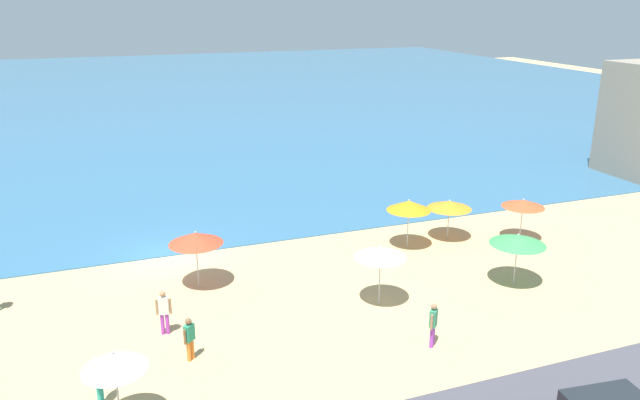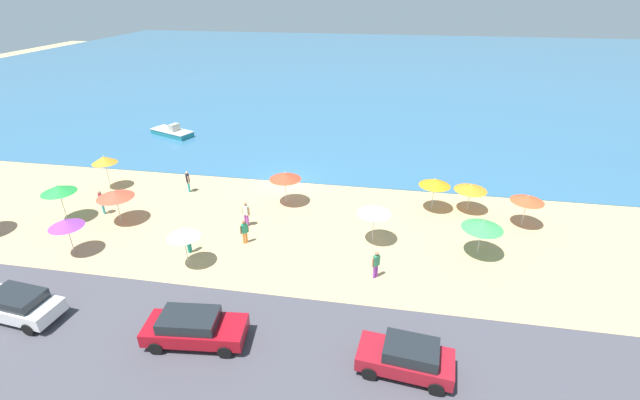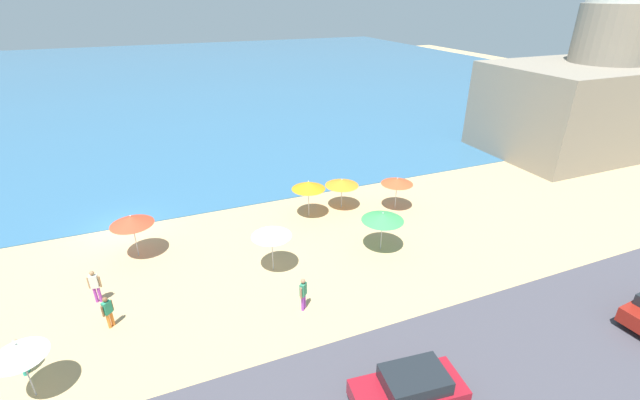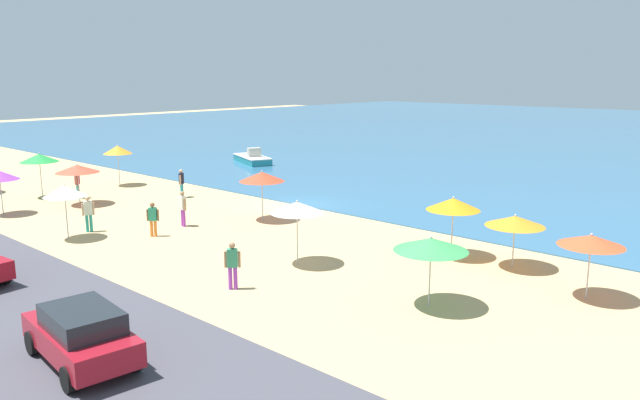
% 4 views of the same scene
% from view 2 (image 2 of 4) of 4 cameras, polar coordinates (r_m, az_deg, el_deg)
% --- Properties ---
extents(ground_plane, '(160.00, 160.00, 0.00)m').
position_cam_2_polar(ground_plane, '(35.14, -4.57, 2.44)').
color(ground_plane, tan).
extents(sea, '(150.00, 110.00, 0.05)m').
position_cam_2_polar(sea, '(87.50, 4.48, 17.47)').
color(sea, '#32648B').
rests_on(sea, ground_plane).
extents(coastal_road, '(80.00, 8.00, 0.06)m').
position_cam_2_polar(coastal_road, '(21.13, -16.94, -18.14)').
color(coastal_road, '#46444D').
rests_on(coastal_road, ground_plane).
extents(beach_umbrella_0, '(2.08, 2.08, 2.57)m').
position_cam_2_polar(beach_umbrella_0, '(26.10, 7.24, -1.37)').
color(beach_umbrella_0, '#B2B2B7').
rests_on(beach_umbrella_0, ground_plane).
extents(beach_umbrella_1, '(2.24, 2.24, 2.12)m').
position_cam_2_polar(beach_umbrella_1, '(31.54, 19.48, 1.57)').
color(beach_umbrella_1, '#B2B2B7').
rests_on(beach_umbrella_1, ground_plane).
extents(beach_umbrella_2, '(2.22, 2.22, 2.70)m').
position_cam_2_polar(beach_umbrella_2, '(33.19, -31.55, 1.25)').
color(beach_umbrella_2, '#B2B2B7').
rests_on(beach_umbrella_2, ground_plane).
extents(beach_umbrella_3, '(2.38, 2.38, 2.35)m').
position_cam_2_polar(beach_umbrella_3, '(26.47, 20.87, -3.17)').
color(beach_umbrella_3, '#B2B2B7').
rests_on(beach_umbrella_3, ground_plane).
extents(beach_umbrella_4, '(1.97, 1.97, 2.43)m').
position_cam_2_polar(beach_umbrella_4, '(28.97, -30.81, -2.65)').
color(beach_umbrella_4, '#B2B2B7').
rests_on(beach_umbrella_4, ground_plane).
extents(beach_umbrella_5, '(2.41, 2.41, 2.36)m').
position_cam_2_polar(beach_umbrella_5, '(31.38, -25.67, 0.68)').
color(beach_umbrella_5, '#B2B2B7').
rests_on(beach_umbrella_5, ground_plane).
extents(beach_umbrella_7, '(2.13, 2.13, 2.25)m').
position_cam_2_polar(beach_umbrella_7, '(30.95, 25.95, 0.12)').
color(beach_umbrella_7, '#B2B2B7').
rests_on(beach_umbrella_7, ground_plane).
extents(beach_umbrella_8, '(2.30, 2.30, 2.55)m').
position_cam_2_polar(beach_umbrella_8, '(30.70, -4.67, 3.22)').
color(beach_umbrella_8, '#B2B2B7').
rests_on(beach_umbrella_8, ground_plane).
extents(beach_umbrella_9, '(2.17, 2.17, 2.52)m').
position_cam_2_polar(beach_umbrella_9, '(30.75, 15.08, 2.30)').
color(beach_umbrella_9, '#B2B2B7').
rests_on(beach_umbrella_9, ground_plane).
extents(beach_umbrella_10, '(1.87, 1.87, 2.73)m').
position_cam_2_polar(beach_umbrella_10, '(37.01, -26.84, 4.81)').
color(beach_umbrella_10, '#B2B2B7').
rests_on(beach_umbrella_10, ground_plane).
extents(beach_umbrella_11, '(1.85, 1.85, 2.53)m').
position_cam_2_polar(beach_umbrella_11, '(24.97, -17.78, -4.19)').
color(beach_umbrella_11, '#B2B2B7').
rests_on(beach_umbrella_11, ground_plane).
extents(bather_0, '(0.56, 0.28, 1.75)m').
position_cam_2_polar(bather_0, '(28.73, -9.85, -1.68)').
color(bather_0, purple).
rests_on(bather_0, ground_plane).
extents(bather_1, '(0.40, 0.46, 1.72)m').
position_cam_2_polar(bather_1, '(34.50, -17.21, 2.52)').
color(bather_1, teal).
rests_on(bather_1, ground_plane).
extents(bather_2, '(0.43, 0.43, 1.69)m').
position_cam_2_polar(bather_2, '(23.75, 7.48, -8.34)').
color(bather_2, purple).
rests_on(bather_2, ground_plane).
extents(bather_3, '(0.32, 0.55, 1.71)m').
position_cam_2_polar(bather_3, '(26.77, -17.19, -4.95)').
color(bather_3, teal).
rests_on(bather_3, ground_plane).
extents(bather_4, '(0.45, 0.41, 1.77)m').
position_cam_2_polar(bather_4, '(33.45, -27.13, -0.12)').
color(bather_4, teal).
rests_on(bather_4, ground_plane).
extents(bather_5, '(0.44, 0.41, 1.59)m').
position_cam_2_polar(bather_5, '(26.92, -10.03, -4.05)').
color(bather_5, orange).
rests_on(bather_5, ground_plane).
extents(parked_car_0, '(4.09, 2.20, 1.51)m').
position_cam_2_polar(parked_car_0, '(19.08, 11.48, -19.87)').
color(parked_car_0, maroon).
rests_on(parked_car_0, coastal_road).
extents(parked_car_1, '(4.49, 2.20, 1.48)m').
position_cam_2_polar(parked_car_1, '(25.63, -35.42, -11.26)').
color(parked_car_1, silver).
rests_on(parked_car_1, coastal_road).
extents(parked_car_2, '(4.66, 2.27, 1.50)m').
position_cam_2_polar(parked_car_2, '(20.72, -16.46, -15.99)').
color(parked_car_2, '#A10F1B').
rests_on(parked_car_2, coastal_road).
extents(skiff_nearshore, '(5.29, 3.43, 1.30)m').
position_cam_2_polar(skiff_nearshore, '(48.43, -19.13, 8.55)').
color(skiff_nearshore, teal).
rests_on(skiff_nearshore, sea).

